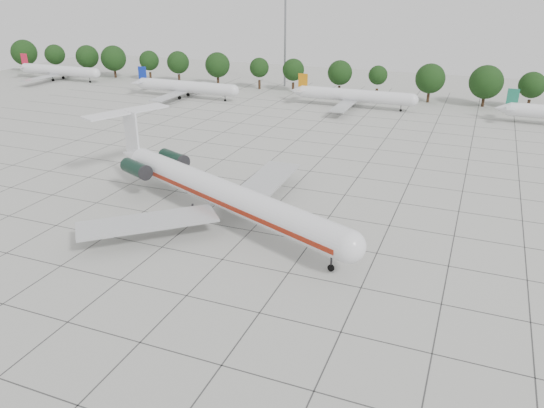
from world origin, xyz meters
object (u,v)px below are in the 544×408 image
(ground_crew, at_px, (325,236))
(bg_airliner_b, at_px, (186,87))
(main_airliner, at_px, (213,189))
(bg_airliner_c, at_px, (354,96))
(bg_airliner_a, at_px, (59,71))
(floodlight_mast, at_px, (285,35))

(ground_crew, xyz_separation_m, bg_airliner_b, (-57.84, 66.25, 2.03))
(main_airliner, relative_size, bg_airliner_c, 1.60)
(ground_crew, relative_size, bg_airliner_a, 0.06)
(ground_crew, bearing_deg, bg_airliner_c, -83.67)
(ground_crew, distance_m, bg_airliner_c, 73.16)
(main_airliner, xyz_separation_m, floodlight_mast, (-23.57, 89.79, 10.39))
(bg_airliner_a, height_order, bg_airliner_c, same)
(bg_airliner_a, xyz_separation_m, floodlight_mast, (67.83, 17.25, 11.37))
(bg_airliner_c, bearing_deg, bg_airliner_b, -172.82)
(ground_crew, relative_size, floodlight_mast, 0.07)
(main_airliner, distance_m, ground_crew, 16.47)
(bg_airliner_b, relative_size, floodlight_mast, 1.11)
(main_airliner, xyz_separation_m, bg_airliner_b, (-41.76, 64.32, -0.98))
(bg_airliner_a, xyz_separation_m, bg_airliner_b, (49.64, -8.22, 0.00))
(floodlight_mast, bearing_deg, main_airliner, -75.29)
(bg_airliner_b, distance_m, bg_airliner_c, 44.11)
(bg_airliner_b, xyz_separation_m, bg_airliner_c, (43.76, 5.51, 0.00))
(bg_airliner_a, bearing_deg, bg_airliner_c, -1.67)
(ground_crew, height_order, bg_airliner_c, bg_airliner_c)
(main_airliner, relative_size, ground_crew, 25.58)
(main_airliner, distance_m, bg_airliner_c, 69.87)
(floodlight_mast, bearing_deg, bg_airliner_b, -125.53)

